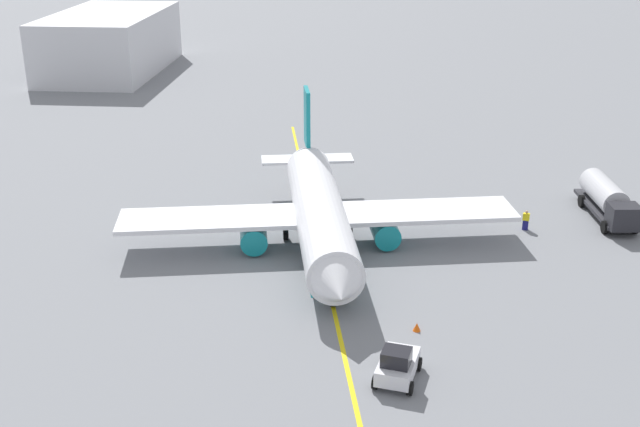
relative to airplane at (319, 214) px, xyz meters
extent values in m
plane|color=slate|center=(0.42, -0.17, -2.77)|extent=(400.00, 400.00, 0.00)
cylinder|color=white|center=(0.42, -0.17, 0.19)|extent=(22.46, 12.21, 3.91)
cube|color=teal|center=(0.42, -0.17, -0.89)|extent=(21.03, 11.08, 1.09)
cone|color=white|center=(12.08, -4.95, 0.19)|extent=(4.34, 4.67, 3.75)
cone|color=white|center=(-11.81, 4.84, 0.58)|extent=(5.34, 4.75, 3.32)
cube|color=teal|center=(-11.23, 4.60, 4.54)|extent=(3.10, 1.55, 5.20)
cube|color=white|center=(-11.23, 4.60, 0.59)|extent=(5.41, 8.68, 0.24)
cube|color=white|center=(-0.50, 0.21, -0.30)|extent=(16.35, 30.87, 0.36)
cylinder|color=teal|center=(2.21, 4.71, -1.55)|extent=(3.76, 3.16, 2.10)
cylinder|color=teal|center=(-1.73, -4.91, -1.55)|extent=(3.76, 3.16, 2.10)
cylinder|color=#4C4C51|center=(9.16, -3.76, -1.60)|extent=(0.24, 0.24, 1.23)
cylinder|color=black|center=(9.16, -3.76, -2.22)|extent=(1.17, 0.79, 1.10)
cylinder|color=#4C4C51|center=(-0.44, 2.99, -1.60)|extent=(0.24, 0.24, 1.23)
cylinder|color=black|center=(-0.44, 2.99, -2.22)|extent=(1.17, 0.79, 1.10)
cylinder|color=#4C4C51|center=(-2.41, -1.82, -1.60)|extent=(0.24, 0.24, 1.23)
cylinder|color=black|center=(-2.41, -1.82, -2.22)|extent=(1.17, 0.79, 1.10)
cube|color=#2D2D33|center=(5.78, 24.91, -2.07)|extent=(9.35, 6.41, 0.30)
cube|color=#232328|center=(9.54, 23.00, -1.12)|extent=(2.87, 3.05, 2.00)
cube|color=black|center=(10.34, 22.59, -0.72)|extent=(1.05, 1.85, 0.90)
cylinder|color=silver|center=(5.25, 25.18, -0.77)|extent=(6.77, 4.97, 2.30)
cylinder|color=black|center=(9.75, 24.29, -2.22)|extent=(1.14, 0.81, 1.10)
cylinder|color=black|center=(8.61, 22.07, -2.22)|extent=(1.14, 0.81, 1.10)
cylinder|color=black|center=(4.35, 27.04, -2.22)|extent=(1.14, 0.81, 1.10)
cylinder|color=black|center=(3.21, 24.82, -2.22)|extent=(1.14, 0.81, 1.10)
cube|color=silver|center=(18.66, -4.67, -1.92)|extent=(3.96, 3.96, 0.90)
cube|color=black|center=(19.02, -5.02, -1.02)|extent=(2.12, 2.12, 0.90)
cylinder|color=black|center=(17.04, -4.46, -2.37)|extent=(0.78, 0.78, 0.80)
cylinder|color=black|center=(18.45, -3.04, -2.37)|extent=(0.78, 0.78, 0.80)
cylinder|color=black|center=(18.88, -6.29, -2.37)|extent=(0.78, 0.78, 0.80)
cylinder|color=black|center=(20.29, -4.88, -2.37)|extent=(0.78, 0.78, 0.80)
cube|color=navy|center=(4.95, 16.82, -2.34)|extent=(0.54, 0.52, 0.85)
cube|color=yellow|center=(4.95, 16.82, -1.62)|extent=(0.63, 0.60, 0.60)
sphere|color=tan|center=(4.95, 16.82, -1.18)|extent=(0.24, 0.24, 0.24)
cone|color=#F2590F|center=(14.62, -0.58, -2.49)|extent=(0.50, 0.50, 0.56)
cube|color=silver|center=(-74.85, 2.26, 1.77)|extent=(32.32, 28.19, 9.07)
cube|color=#4C515B|center=(-78.95, -4.23, 0.41)|extent=(16.99, 10.85, 5.99)
cube|color=yellow|center=(0.42, -0.17, -2.76)|extent=(66.00, 27.28, 0.01)
camera|label=1|loc=(51.51, -26.91, 23.42)|focal=44.90mm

